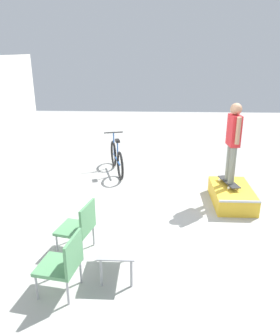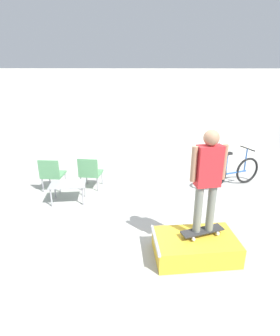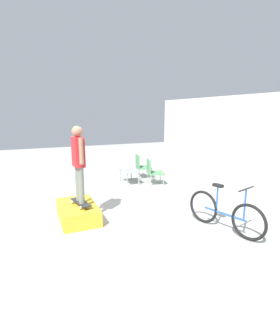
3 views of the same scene
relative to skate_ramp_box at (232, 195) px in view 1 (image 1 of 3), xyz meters
The scene contains 8 objects.
ground_plane 1.37m from the skate_ramp_box, 132.03° to the left, with size 24.00×24.00×0.00m, color #A8A8A3.
skate_ramp_box is the anchor object (origin of this frame).
skateboard_on_ramp 0.30m from the skate_ramp_box, 25.29° to the left, with size 0.77×0.38×0.07m.
person_skater 1.27m from the skate_ramp_box, 25.29° to the left, with size 0.57×0.24×1.69m.
coffee_table 3.26m from the skate_ramp_box, 137.66° to the left, with size 0.81×0.52×0.46m.
patio_chair_left 4.10m from the skate_ramp_box, 135.37° to the left, with size 0.60×0.60×0.87m.
patio_chair_right 3.48m from the skate_ramp_box, 124.08° to the left, with size 0.63×0.63×0.87m.
bicycle 3.25m from the skate_ramp_box, 56.35° to the left, with size 1.75×0.65×1.02m.
Camera 1 is at (-5.62, 0.68, 3.14)m, focal length 35.00 mm.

